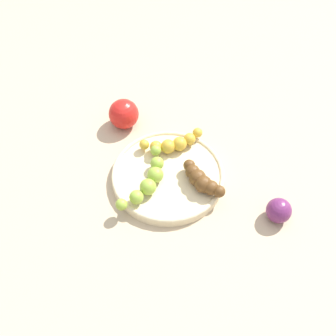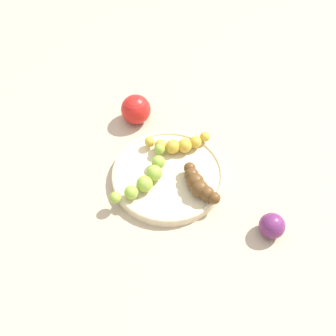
{
  "view_description": "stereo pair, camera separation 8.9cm",
  "coord_description": "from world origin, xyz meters",
  "px_view_note": "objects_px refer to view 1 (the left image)",
  "views": [
    {
      "loc": [
        -0.27,
        0.47,
        0.74
      ],
      "look_at": [
        0.0,
        0.0,
        0.04
      ],
      "focal_mm": 44.54,
      "sensor_mm": 36.0,
      "label": 1
    },
    {
      "loc": [
        -0.34,
        0.42,
        0.74
      ],
      "look_at": [
        0.0,
        0.0,
        0.04
      ],
      "focal_mm": 44.54,
      "sensor_mm": 36.0,
      "label": 2
    }
  ],
  "objects_px": {
    "fruit_bowl": "(168,175)",
    "apple_red": "(124,114)",
    "banana_green": "(148,179)",
    "plum_purple": "(279,210)",
    "banana_spotted": "(173,143)",
    "banana_overripe": "(202,180)"
  },
  "relations": [
    {
      "from": "banana_green",
      "to": "plum_purple",
      "type": "distance_m",
      "value": 0.27
    },
    {
      "from": "banana_green",
      "to": "apple_red",
      "type": "distance_m",
      "value": 0.2
    },
    {
      "from": "plum_purple",
      "to": "banana_spotted",
      "type": "bearing_deg",
      "value": -8.86
    },
    {
      "from": "banana_green",
      "to": "apple_red",
      "type": "xyz_separation_m",
      "value": [
        0.15,
        -0.14,
        -0.0
      ]
    },
    {
      "from": "fruit_bowl",
      "to": "banana_spotted",
      "type": "distance_m",
      "value": 0.08
    },
    {
      "from": "fruit_bowl",
      "to": "plum_purple",
      "type": "xyz_separation_m",
      "value": [
        -0.24,
        -0.03,
        0.01
      ]
    },
    {
      "from": "fruit_bowl",
      "to": "apple_red",
      "type": "relative_size",
      "value": 3.42
    },
    {
      "from": "banana_green",
      "to": "plum_purple",
      "type": "bearing_deg",
      "value": 10.44
    },
    {
      "from": "fruit_bowl",
      "to": "banana_green",
      "type": "distance_m",
      "value": 0.06
    },
    {
      "from": "banana_overripe",
      "to": "plum_purple",
      "type": "bearing_deg",
      "value": 113.58
    },
    {
      "from": "banana_spotted",
      "to": "plum_purple",
      "type": "relative_size",
      "value": 2.2
    },
    {
      "from": "plum_purple",
      "to": "fruit_bowl",
      "type": "bearing_deg",
      "value": 6.12
    },
    {
      "from": "plum_purple",
      "to": "apple_red",
      "type": "xyz_separation_m",
      "value": [
        0.42,
        -0.06,
        0.01
      ]
    },
    {
      "from": "banana_green",
      "to": "banana_overripe",
      "type": "xyz_separation_m",
      "value": [
        -0.1,
        -0.05,
        0.0
      ]
    },
    {
      "from": "fruit_bowl",
      "to": "apple_red",
      "type": "xyz_separation_m",
      "value": [
        0.17,
        -0.09,
        0.02
      ]
    },
    {
      "from": "banana_overripe",
      "to": "banana_green",
      "type": "bearing_deg",
      "value": -43.26
    },
    {
      "from": "banana_overripe",
      "to": "apple_red",
      "type": "xyz_separation_m",
      "value": [
        0.25,
        -0.08,
        -0.0
      ]
    },
    {
      "from": "banana_green",
      "to": "apple_red",
      "type": "bearing_deg",
      "value": 133.44
    },
    {
      "from": "banana_spotted",
      "to": "apple_red",
      "type": "bearing_deg",
      "value": -144.75
    },
    {
      "from": "banana_spotted",
      "to": "fruit_bowl",
      "type": "bearing_deg",
      "value": -25.63
    },
    {
      "from": "fruit_bowl",
      "to": "plum_purple",
      "type": "height_order",
      "value": "plum_purple"
    },
    {
      "from": "banana_spotted",
      "to": "banana_green",
      "type": "height_order",
      "value": "banana_green"
    }
  ]
}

